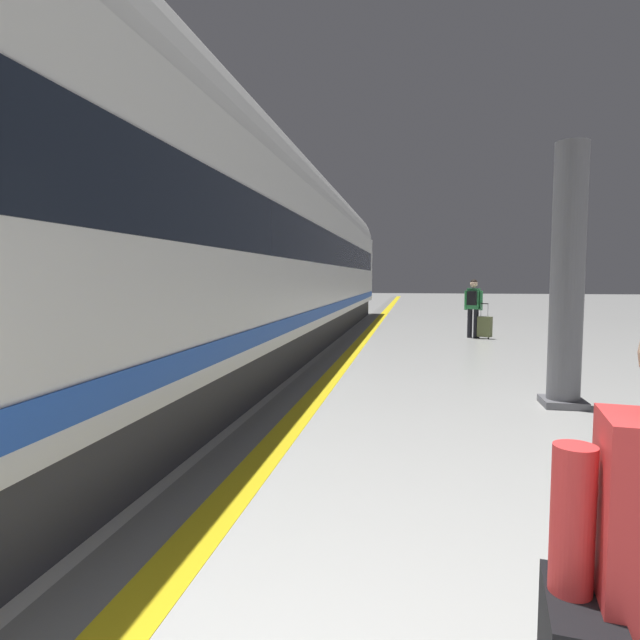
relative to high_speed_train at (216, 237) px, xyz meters
The scene contains 6 objects.
safety_line_strip 3.46m from the high_speed_train, 30.06° to the left, with size 0.36×80.00×0.01m, color yellow.
tactile_edge_band 3.28m from the high_speed_train, 34.23° to the left, with size 0.58×80.00×0.01m, color slate.
high_speed_train is the anchor object (origin of this frame).
passenger_near 8.86m from the high_speed_train, 53.27° to the left, with size 0.51×0.42×1.73m.
suitcase_near 9.08m from the high_speed_train, 50.99° to the left, with size 0.44×0.38×1.04m.
platform_pillar 5.78m from the high_speed_train, 13.32° to the right, with size 0.56×0.56×3.60m.
Camera 1 is at (0.23, -0.21, 1.79)m, focal length 29.54 mm.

